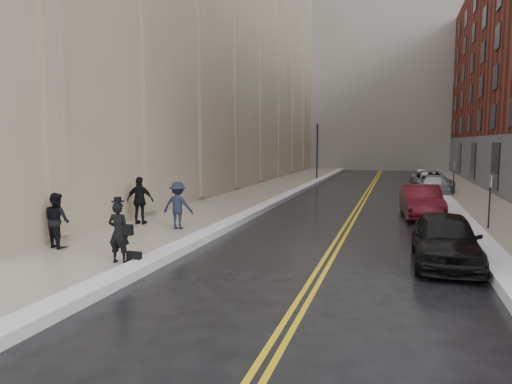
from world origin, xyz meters
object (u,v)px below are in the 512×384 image
Objects in this scene: pedestrian_main at (119,232)px; pedestrian_b at (178,205)px; pedestrian_a at (57,220)px; pedestrian_c at (140,201)px; car_silver_far at (431,181)px; car_maroon at (421,202)px; car_black at (445,239)px; car_silver_near at (434,186)px.

pedestrian_b reaches higher than pedestrian_main.
pedestrian_main is at bearing 179.54° from pedestrian_a.
car_silver_far is at bearing -131.14° from pedestrian_c.
car_maroon is at bearing -149.22° from pedestrian_b.
car_silver_far is 3.00× the size of pedestrian_a.
car_black is 18.02m from car_silver_near.
car_silver_far is 2.89× the size of pedestrian_b.
car_silver_far is at bearing 87.22° from car_black.
pedestrian_main is (-9.74, -21.06, 0.37)m from car_silver_near.
car_silver_far reaches higher than car_silver_near.
car_silver_near is at bearing -128.08° from pedestrian_b.
car_black is at bearing 160.68° from pedestrian_c.
pedestrian_c reaches higher than pedestrian_a.
pedestrian_a is at bearing -124.83° from car_silver_far.
pedestrian_b is (-9.47, 1.98, 0.32)m from car_black.
car_maroon is 9.49m from car_silver_near.
car_silver_far is 3.08× the size of pedestrian_main.
car_silver_near is 19.14m from pedestrian_b.
car_maroon is at bearing 91.66° from car_black.
pedestrian_main is at bearing -160.65° from car_black.
pedestrian_main is 0.88× the size of pedestrian_c.
car_maroon is 12.75m from pedestrian_c.
pedestrian_a is at bearing -141.90° from car_maroon.
car_silver_far is 2.71× the size of pedestrian_c.
car_silver_near is 23.73m from pedestrian_a.
pedestrian_c is at bearing -129.81° from car_silver_far.
pedestrian_a is (-2.97, 1.03, 0.02)m from pedestrian_main.
car_maroon is 2.59× the size of pedestrian_a.
car_black is 11.69m from pedestrian_c.
pedestrian_c is (-12.43, -15.54, 0.48)m from car_silver_near.
car_maroon is at bearing -101.71° from car_silver_far.
car_maroon is at bearing -129.41° from pedestrian_main.
car_silver_near is 23.21m from pedestrian_main.
pedestrian_c is (0.28, 4.49, 0.09)m from pedestrian_a.
car_maroon is (-0.25, 8.59, 0.01)m from car_black.
car_maroon is 12.40m from car_silver_far.
car_silver_far is 21.66m from pedestrian_b.
pedestrian_main is at bearing -112.21° from car_silver_near.
pedestrian_main is at bearing -130.82° from car_maroon.
car_silver_far is 22.27m from pedestrian_c.
pedestrian_main is at bearing -117.97° from car_silver_far.
pedestrian_b is (-10.48, -16.01, 0.43)m from car_silver_near.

